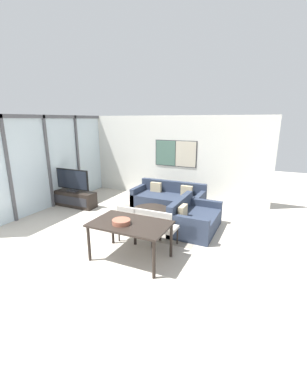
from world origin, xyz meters
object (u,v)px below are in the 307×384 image
dining_chair_centre (146,224)px  dining_table (130,227)px  fruit_bowl (121,222)px  coffee_table (151,212)px  tv_console (74,199)px  sofa_main (169,199)px  sofa_side (193,220)px  dining_chair_left (129,221)px  television (72,180)px  dining_chair_right (164,227)px

dining_chair_centre → dining_table: bearing=-90.0°
fruit_bowl → dining_table: bearing=41.6°
coffee_table → tv_console: bearing=176.6°
tv_console → sofa_main: size_ratio=0.70×
sofa_main → dining_table: 3.24m
sofa_side → dining_chair_left: size_ratio=1.80×
tv_console → television: (0.00, 0.00, 0.60)m
tv_console → sofa_side: (3.97, -0.18, 0.02)m
television → dining_chair_right: 3.95m
tv_console → television: television is taller
tv_console → sofa_main: sofa_main is taller
coffee_table → dining_chair_right: (0.89, -1.18, 0.20)m
coffee_table → dining_chair_centre: 1.29m
sofa_main → coffee_table: sofa_main is taller
television → dining_table: television is taller
dining_chair_centre → sofa_main: bearing=100.5°
tv_console → coffee_table: size_ratio=1.58×
sofa_main → dining_chair_centre: 2.55m
dining_chair_left → fruit_bowl: dining_chair_left is taller
sofa_side → dining_table: (-0.70, -1.85, 0.42)m
sofa_side → dining_chair_centre: bearing=149.0°
tv_console → sofa_main: (2.81, 1.15, 0.02)m
fruit_bowl → television: bearing=145.6°
tv_console → dining_chair_centre: (3.27, -1.35, 0.24)m
dining_chair_left → sofa_side: bearing=46.4°
sofa_main → dining_table: sofa_main is taller
dining_chair_right → fruit_bowl: 1.02m
sofa_main → dining_table: bearing=-81.7°
dining_chair_centre → coffee_table: bearing=111.3°
sofa_main → dining_chair_left: size_ratio=2.54×
sofa_main → dining_chair_left: bearing=-89.1°
sofa_main → dining_chair_right: size_ratio=2.54×
tv_console → sofa_main: bearing=22.2°
sofa_side → coffee_table: bearing=89.3°
television → sofa_main: size_ratio=0.57×
coffee_table → dining_chair_left: bearing=-88.2°
dining_table → dining_chair_centre: dining_chair_centre is taller
television → dining_table: (3.27, -2.04, -0.16)m
tv_console → dining_table: bearing=-31.9°
sofa_side → coffee_table: size_ratio=1.59×
dining_chair_centre → fruit_bowl: dining_chair_centre is taller
dining_table → fruit_bowl: 0.21m
tv_console → dining_chair_left: (2.85, -1.36, 0.24)m
tv_console → sofa_side: size_ratio=0.99×
coffee_table → dining_chair_left: 1.21m
dining_chair_right → tv_console: bearing=160.0°
television → dining_chair_left: bearing=-25.6°
tv_console → fruit_bowl: size_ratio=4.39×
television → dining_chair_centre: 3.56m
television → dining_chair_right: bearing=-20.1°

